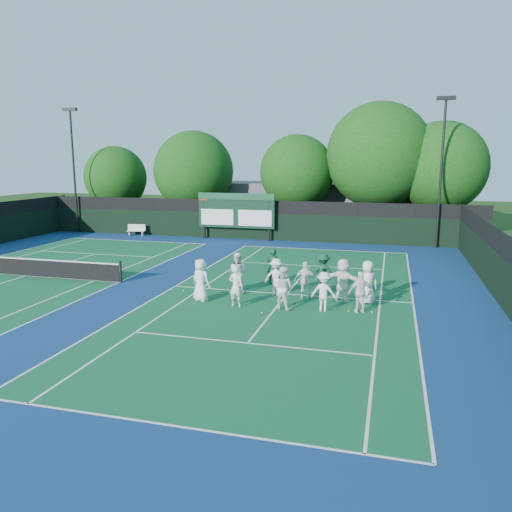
% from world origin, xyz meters
% --- Properties ---
extents(ground, '(120.00, 120.00, 0.00)m').
position_xyz_m(ground, '(0.00, 0.00, 0.00)').
color(ground, '#17330E').
rests_on(ground, ground).
extents(court_apron, '(34.00, 32.00, 0.01)m').
position_xyz_m(court_apron, '(-6.00, 1.00, 0.00)').
color(court_apron, navy).
rests_on(court_apron, ground).
extents(near_court, '(11.05, 23.85, 0.01)m').
position_xyz_m(near_court, '(0.00, 1.00, 0.01)').
color(near_court, '#10512D').
rests_on(near_court, ground).
extents(left_court, '(11.05, 23.85, 0.01)m').
position_xyz_m(left_court, '(-14.00, 1.00, 0.01)').
color(left_court, '#10512D').
rests_on(left_court, ground).
extents(back_fence, '(34.00, 0.08, 3.00)m').
position_xyz_m(back_fence, '(-6.00, 16.00, 1.36)').
color(back_fence, black).
rests_on(back_fence, ground).
extents(divider_fence_right, '(0.08, 32.00, 3.00)m').
position_xyz_m(divider_fence_right, '(9.00, 1.00, 1.36)').
color(divider_fence_right, black).
rests_on(divider_fence_right, ground).
extents(scoreboard, '(6.00, 0.21, 3.55)m').
position_xyz_m(scoreboard, '(-7.01, 15.59, 2.19)').
color(scoreboard, black).
rests_on(scoreboard, ground).
extents(clubhouse, '(18.00, 6.00, 4.00)m').
position_xyz_m(clubhouse, '(-2.00, 24.00, 2.00)').
color(clubhouse, '#555559').
rests_on(clubhouse, ground).
extents(light_pole_left, '(1.20, 0.30, 10.12)m').
position_xyz_m(light_pole_left, '(-21.00, 15.70, 6.30)').
color(light_pole_left, black).
rests_on(light_pole_left, ground).
extents(light_pole_right, '(1.20, 0.30, 10.12)m').
position_xyz_m(light_pole_right, '(7.50, 15.70, 6.30)').
color(light_pole_right, black).
rests_on(light_pole_right, ground).
extents(tennis_net, '(11.30, 0.10, 1.10)m').
position_xyz_m(tennis_net, '(-14.00, 1.00, 0.49)').
color(tennis_net, black).
rests_on(tennis_net, ground).
extents(bench, '(1.49, 0.62, 0.92)m').
position_xyz_m(bench, '(-15.36, 15.37, 0.49)').
color(bench, silver).
rests_on(bench, ground).
extents(tree_a, '(5.46, 5.46, 7.22)m').
position_xyz_m(tree_a, '(-19.31, 19.58, 4.34)').
color(tree_a, black).
rests_on(tree_a, ground).
extents(tree_b, '(6.74, 6.74, 8.44)m').
position_xyz_m(tree_b, '(-11.84, 19.58, 4.90)').
color(tree_b, black).
rests_on(tree_b, ground).
extents(tree_c, '(5.95, 5.95, 8.02)m').
position_xyz_m(tree_c, '(-2.92, 19.58, 4.89)').
color(tree_c, black).
rests_on(tree_c, ground).
extents(tree_d, '(8.05, 8.05, 10.36)m').
position_xyz_m(tree_d, '(3.42, 19.58, 6.13)').
color(tree_d, black).
rests_on(tree_d, ground).
extents(tree_e, '(6.76, 6.76, 8.86)m').
position_xyz_m(tree_e, '(7.96, 19.58, 5.31)').
color(tree_e, black).
rests_on(tree_e, ground).
extents(tennis_ball_0, '(0.07, 0.07, 0.07)m').
position_xyz_m(tennis_ball_0, '(-0.36, -2.09, 0.03)').
color(tennis_ball_0, '#CEE71B').
rests_on(tennis_ball_0, ground).
extents(tennis_ball_1, '(0.07, 0.07, 0.07)m').
position_xyz_m(tennis_ball_1, '(2.76, 3.37, 0.03)').
color(tennis_ball_1, '#CEE71B').
rests_on(tennis_ball_1, ground).
extents(tennis_ball_2, '(0.07, 0.07, 0.07)m').
position_xyz_m(tennis_ball_2, '(2.94, -0.97, 0.03)').
color(tennis_ball_2, '#CEE71B').
rests_on(tennis_ball_2, ground).
extents(tennis_ball_3, '(0.07, 0.07, 0.07)m').
position_xyz_m(tennis_ball_3, '(-4.75, 0.26, 0.03)').
color(tennis_ball_3, '#CEE71B').
rests_on(tennis_ball_3, ground).
extents(tennis_ball_4, '(0.07, 0.07, 0.07)m').
position_xyz_m(tennis_ball_4, '(0.07, 3.19, 0.03)').
color(tennis_ball_4, '#CEE71B').
rests_on(tennis_ball_4, ground).
extents(tennis_ball_5, '(0.07, 0.07, 0.07)m').
position_xyz_m(tennis_ball_5, '(3.85, -0.86, 0.03)').
color(tennis_ball_5, '#CEE71B').
rests_on(tennis_ball_5, ground).
extents(player_front_0, '(1.06, 0.88, 1.85)m').
position_xyz_m(player_front_0, '(-3.37, -1.01, 0.92)').
color(player_front_0, white).
rests_on(player_front_0, ground).
extents(player_front_1, '(0.66, 0.46, 1.72)m').
position_xyz_m(player_front_1, '(-1.65, -1.42, 0.86)').
color(player_front_1, silver).
rests_on(player_front_1, ground).
extents(player_front_2, '(1.03, 0.90, 1.78)m').
position_xyz_m(player_front_2, '(0.29, -1.24, 0.89)').
color(player_front_2, white).
rests_on(player_front_2, ground).
extents(player_front_3, '(1.09, 0.69, 1.62)m').
position_xyz_m(player_front_3, '(1.94, -1.12, 0.81)').
color(player_front_3, white).
rests_on(player_front_3, ground).
extents(player_front_4, '(1.07, 0.73, 1.68)m').
position_xyz_m(player_front_4, '(3.38, -0.94, 0.84)').
color(player_front_4, white).
rests_on(player_front_4, ground).
extents(player_back_0, '(0.92, 0.72, 1.87)m').
position_xyz_m(player_back_0, '(-2.28, 0.71, 0.94)').
color(player_back_0, white).
rests_on(player_back_0, ground).
extents(player_back_1, '(1.13, 0.70, 1.68)m').
position_xyz_m(player_back_1, '(-0.44, 0.71, 0.84)').
color(player_back_1, silver).
rests_on(player_back_1, ground).
extents(player_back_2, '(1.02, 0.52, 1.67)m').
position_xyz_m(player_back_2, '(0.93, 0.47, 0.84)').
color(player_back_2, white).
rests_on(player_back_2, ground).
extents(player_back_3, '(1.82, 1.16, 1.88)m').
position_xyz_m(player_back_3, '(2.53, 0.52, 0.94)').
color(player_back_3, white).
rests_on(player_back_3, ground).
extents(player_back_4, '(1.06, 0.89, 1.86)m').
position_xyz_m(player_back_4, '(3.56, 0.43, 0.93)').
color(player_back_4, white).
rests_on(player_back_4, ground).
extents(coach_left, '(0.65, 0.43, 1.78)m').
position_xyz_m(coach_left, '(-1.04, 2.67, 0.89)').
color(coach_left, '#0F3920').
rests_on(coach_left, ground).
extents(coach_right, '(1.19, 0.74, 1.77)m').
position_xyz_m(coach_right, '(1.48, 2.08, 0.88)').
color(coach_right, '#103D24').
rests_on(coach_right, ground).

